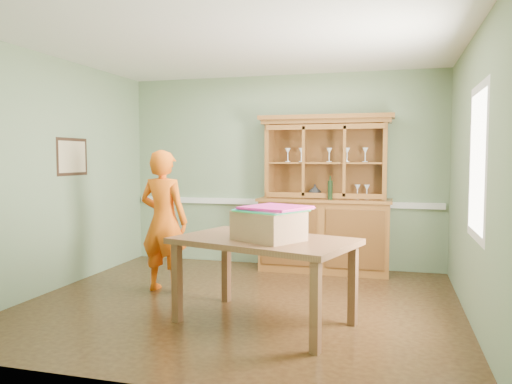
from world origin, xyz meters
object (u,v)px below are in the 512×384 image
(dining_table, at_px, (264,248))
(cardboard_box, at_px, (268,226))
(china_hutch, at_px, (324,217))
(person, at_px, (164,221))

(dining_table, height_order, cardboard_box, cardboard_box)
(china_hutch, height_order, person, china_hutch)
(china_hutch, relative_size, cardboard_box, 3.79)
(china_hutch, xyz_separation_m, person, (-1.64, -1.52, 0.07))
(cardboard_box, bearing_deg, dining_table, 127.06)
(dining_table, xyz_separation_m, person, (-1.40, 0.79, 0.11))
(china_hutch, bearing_deg, person, -137.20)
(china_hutch, distance_m, person, 2.24)
(person, bearing_deg, china_hutch, -130.99)
(dining_table, bearing_deg, cardboard_box, -36.05)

